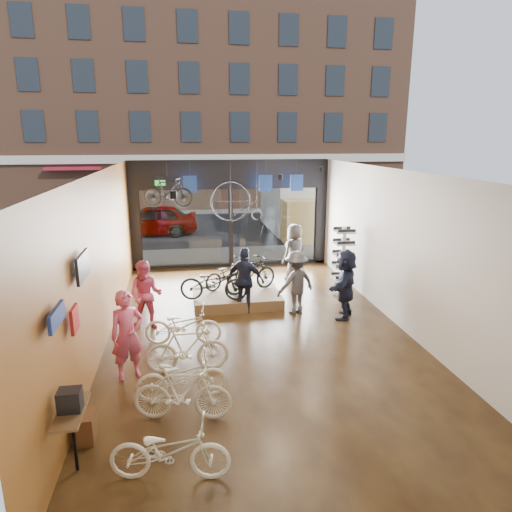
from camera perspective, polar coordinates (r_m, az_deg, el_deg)
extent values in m
cube|color=black|center=(11.14, 0.24, -9.52)|extent=(7.00, 12.00, 0.04)
cube|color=black|center=(10.20, 0.26, 10.60)|extent=(7.00, 12.00, 0.04)
cube|color=#955C22|center=(10.54, -18.99, -0.67)|extent=(0.04, 12.00, 3.80)
cube|color=beige|center=(11.60, 17.67, 0.77)|extent=(0.04, 12.00, 3.80)
cube|color=beige|center=(5.07, 11.90, -16.82)|extent=(7.00, 0.04, 3.80)
cube|color=#198C26|center=(16.01, -11.89, 8.93)|extent=(0.35, 0.06, 0.18)
cube|color=black|center=(25.50, -5.27, 4.20)|extent=(30.00, 18.00, 0.02)
cube|color=slate|center=(17.88, -3.52, 0.04)|extent=(30.00, 2.40, 0.12)
cube|color=slate|center=(29.43, -5.83, 5.70)|extent=(30.00, 2.00, 0.12)
cube|color=brown|center=(31.68, -6.45, 18.89)|extent=(26.00, 5.00, 14.00)
imported|color=gray|center=(22.41, -12.89, 4.39)|extent=(4.27, 1.72, 1.46)
imported|color=beige|center=(6.78, -10.71, -22.79)|extent=(1.72, 0.83, 0.87)
imported|color=beige|center=(7.86, -9.19, -16.49)|extent=(1.69, 0.75, 0.98)
imported|color=beige|center=(8.45, -9.24, -14.67)|extent=(1.62, 0.62, 0.84)
imported|color=beige|center=(9.28, -8.60, -11.34)|extent=(1.65, 0.48, 0.99)
imported|color=beige|center=(10.46, -9.11, -8.57)|extent=(1.77, 0.80, 0.90)
cube|color=brown|center=(12.98, -2.46, -5.16)|extent=(2.40, 1.80, 0.30)
imported|color=black|center=(12.22, -5.31, -3.39)|extent=(1.90, 0.97, 0.95)
imported|color=black|center=(12.81, -0.63, -2.30)|extent=(1.73, 1.23, 1.03)
imported|color=black|center=(13.23, -3.53, -2.20)|extent=(1.65, 1.32, 0.84)
imported|color=#CC4C72|center=(9.15, -15.79, -9.49)|extent=(0.75, 0.62, 1.76)
imported|color=#CC4C72|center=(11.37, -13.60, -4.75)|extent=(0.93, 0.79, 1.69)
imported|color=#161C33|center=(12.04, -1.37, -3.07)|extent=(1.12, 0.83, 1.76)
imported|color=#3F3F44|center=(12.02, 5.01, -3.32)|extent=(1.25, 0.98, 1.69)
imported|color=#3F3F44|center=(14.91, 4.84, 0.51)|extent=(1.08, 0.98, 1.85)
imported|color=#161C33|center=(11.90, 11.11, -3.47)|extent=(1.30, 1.71, 1.80)
imported|color=black|center=(14.34, -10.97, 7.87)|extent=(1.64, 0.87, 0.95)
cube|color=#1E3F99|center=(15.31, -8.24, 8.86)|extent=(0.45, 0.03, 0.55)
cube|color=#1E3F99|center=(15.56, 1.21, 9.09)|extent=(0.45, 0.03, 0.55)
cube|color=#1E3F99|center=(15.79, 5.10, 9.11)|extent=(0.45, 0.03, 0.55)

